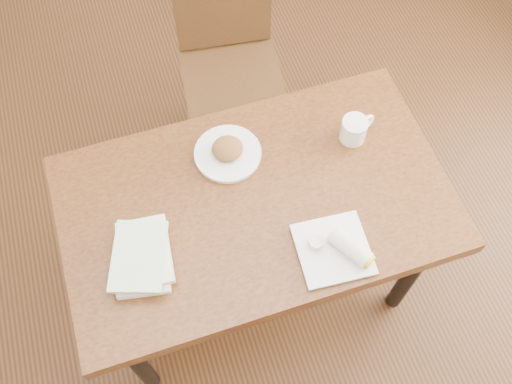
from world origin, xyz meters
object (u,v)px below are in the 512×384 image
object	(u,v)px
plate_scone	(228,152)
coffee_mug	(355,129)
book_stack	(142,256)
chair_far	(228,53)
plate_burrito	(338,249)
table	(256,211)

from	to	relation	value
plate_scone	coffee_mug	distance (m)	0.44
coffee_mug	book_stack	distance (m)	0.82
book_stack	plate_scone	bearing A→B (deg)	38.55
chair_far	book_stack	distance (m)	1.07
chair_far	coffee_mug	world-z (taller)	chair_far
plate_scone	plate_burrito	xyz separation A→B (m)	(0.22, -0.44, -0.00)
chair_far	plate_burrito	distance (m)	1.08
plate_burrito	book_stack	bearing A→B (deg)	164.44
chair_far	coffee_mug	xyz separation A→B (m)	(0.25, -0.68, 0.25)
table	coffee_mug	bearing A→B (deg)	18.13
chair_far	book_stack	world-z (taller)	chair_far
table	coffee_mug	size ratio (longest dim) A/B	9.70
plate_scone	plate_burrito	size ratio (longest dim) A/B	0.96
chair_far	plate_burrito	xyz separation A→B (m)	(0.04, -1.06, 0.22)
table	plate_burrito	bearing A→B (deg)	-54.23
plate_scone	table	bearing A→B (deg)	-78.71
plate_scone	coffee_mug	size ratio (longest dim) A/B	1.74
plate_scone	book_stack	xyz separation A→B (m)	(-0.35, -0.28, 0.01)
coffee_mug	plate_burrito	world-z (taller)	coffee_mug
coffee_mug	book_stack	xyz separation A→B (m)	(-0.79, -0.22, -0.02)
table	chair_far	size ratio (longest dim) A/B	1.32
plate_burrito	book_stack	size ratio (longest dim) A/B	0.88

